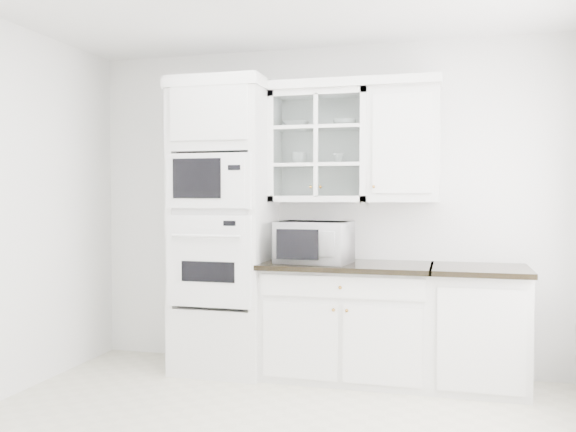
% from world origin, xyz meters
% --- Properties ---
extents(room_shell, '(4.00, 3.50, 2.70)m').
position_xyz_m(room_shell, '(0.00, 0.43, 1.78)').
color(room_shell, white).
rests_on(room_shell, ground).
extents(oven_column, '(0.76, 0.68, 2.40)m').
position_xyz_m(oven_column, '(-0.75, 1.42, 1.20)').
color(oven_column, white).
rests_on(oven_column, ground).
extents(base_cabinet_run, '(1.32, 0.67, 0.92)m').
position_xyz_m(base_cabinet_run, '(0.28, 1.45, 0.46)').
color(base_cabinet_run, white).
rests_on(base_cabinet_run, ground).
extents(extra_base_cabinet, '(0.72, 0.67, 0.92)m').
position_xyz_m(extra_base_cabinet, '(1.28, 1.45, 0.46)').
color(extra_base_cabinet, white).
rests_on(extra_base_cabinet, ground).
extents(upper_cabinet_glass, '(0.80, 0.33, 0.90)m').
position_xyz_m(upper_cabinet_glass, '(0.03, 1.58, 1.85)').
color(upper_cabinet_glass, white).
rests_on(upper_cabinet_glass, room_shell).
extents(upper_cabinet_solid, '(0.55, 0.33, 0.90)m').
position_xyz_m(upper_cabinet_solid, '(0.71, 1.58, 1.85)').
color(upper_cabinet_solid, white).
rests_on(upper_cabinet_solid, room_shell).
extents(crown_molding, '(2.14, 0.38, 0.07)m').
position_xyz_m(crown_molding, '(-0.07, 1.56, 2.33)').
color(crown_molding, white).
rests_on(crown_molding, room_shell).
extents(countertop_microwave, '(0.61, 0.53, 0.33)m').
position_xyz_m(countertop_microwave, '(0.03, 1.39, 1.08)').
color(countertop_microwave, white).
rests_on(countertop_microwave, base_cabinet_run).
extents(bowl_a, '(0.24, 0.24, 0.05)m').
position_xyz_m(bowl_a, '(-0.18, 1.59, 2.04)').
color(bowl_a, white).
rests_on(bowl_a, upper_cabinet_glass).
extents(bowl_b, '(0.21, 0.21, 0.06)m').
position_xyz_m(bowl_b, '(0.23, 1.58, 2.04)').
color(bowl_b, white).
rests_on(bowl_b, upper_cabinet_glass).
extents(cup_a, '(0.14, 0.14, 0.10)m').
position_xyz_m(cup_a, '(-0.15, 1.60, 1.76)').
color(cup_a, white).
rests_on(cup_a, upper_cabinet_glass).
extents(cup_b, '(0.09, 0.09, 0.08)m').
position_xyz_m(cup_b, '(0.18, 1.60, 1.75)').
color(cup_b, white).
rests_on(cup_b, upper_cabinet_glass).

